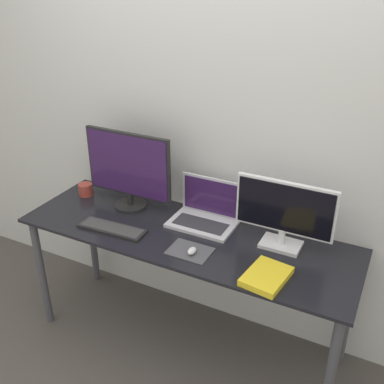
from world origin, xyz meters
The scene contains 11 objects.
ground_plane centered at (0.00, 0.00, 0.00)m, with size 12.00×12.00×0.00m, color #4C4742.
wall_back centered at (0.00, 0.67, 1.25)m, with size 7.00×0.05×2.50m.
desk centered at (0.00, 0.30, 0.67)m, with size 1.86×0.60×0.78m.
monitor_left centered at (-0.43, 0.42, 1.03)m, with size 0.55×0.19×0.47m.
monitor_right centered at (0.50, 0.42, 0.98)m, with size 0.51×0.14×0.37m.
laptop centered at (0.04, 0.47, 0.84)m, with size 0.36×0.24×0.24m.
keyboard centered at (-0.38, 0.15, 0.79)m, with size 0.39×0.14×0.02m.
mousepad centered at (0.10, 0.16, 0.78)m, with size 0.22×0.16×0.00m.
mouse centered at (0.12, 0.14, 0.80)m, with size 0.04×0.06×0.03m.
book centered at (0.52, 0.12, 0.80)m, with size 0.21×0.26×0.03m.
mug centered at (-0.77, 0.42, 0.82)m, with size 0.09×0.09×0.08m.
Camera 1 is at (0.97, -1.53, 2.08)m, focal length 42.00 mm.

